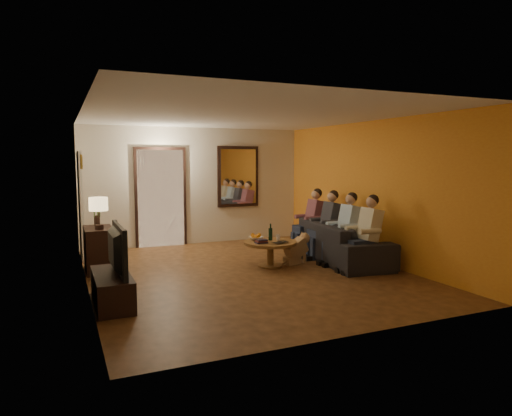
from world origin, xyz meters
name	(u,v)px	position (x,y,z in m)	size (l,w,h in m)	color
floor	(247,273)	(0.00, 0.00, 0.00)	(5.00, 6.00, 0.01)	#442812
ceiling	(246,115)	(0.00, 0.00, 2.60)	(5.00, 6.00, 0.01)	white
back_wall	(196,186)	(0.00, 3.00, 1.30)	(5.00, 0.02, 2.60)	beige
front_wall	(355,216)	(0.00, -3.00, 1.30)	(5.00, 0.02, 2.60)	beige
left_wall	(85,201)	(-2.50, 0.00, 1.30)	(0.02, 6.00, 2.60)	beige
right_wall	(371,191)	(2.50, 0.00, 1.30)	(0.02, 6.00, 2.60)	beige
orange_accent	(370,191)	(2.49, 0.00, 1.30)	(0.01, 6.00, 2.60)	orange
kitchen_doorway	(161,198)	(-0.80, 2.98, 1.05)	(1.00, 0.06, 2.10)	#FFE0A5
door_trim	(161,198)	(-0.80, 2.97, 1.05)	(1.12, 0.04, 2.22)	black
fridge_glimpse	(172,205)	(-0.55, 2.98, 0.90)	(0.45, 0.03, 1.70)	silver
mirror_frame	(238,177)	(1.00, 2.96, 1.50)	(1.00, 0.05, 1.40)	black
mirror_glass	(239,177)	(1.00, 2.93, 1.50)	(0.86, 0.02, 1.26)	white
white_door	(81,206)	(-2.46, 2.30, 1.02)	(0.06, 0.85, 2.04)	white
framed_art	(81,162)	(-2.47, 1.30, 1.85)	(0.03, 0.28, 0.24)	#B28C33
art_canvas	(82,162)	(-2.46, 1.30, 1.85)	(0.01, 0.22, 0.18)	brown
dresser	(99,249)	(-2.25, 1.11, 0.37)	(0.45, 0.84, 0.75)	black
table_lamp	(99,213)	(-2.25, 0.89, 1.02)	(0.30, 0.30, 0.54)	beige
flower_vase	(97,213)	(-2.25, 1.33, 0.97)	(0.14, 0.14, 0.44)	red
tv_stand	(112,289)	(-2.25, -0.84, 0.20)	(0.45, 1.22, 0.41)	black
tv	(111,250)	(-2.25, -0.84, 0.72)	(0.15, 1.11, 0.64)	black
sofa	(341,241)	(1.99, 0.19, 0.36)	(0.97, 2.47, 0.72)	black
person_a	(366,236)	(1.89, -0.71, 0.60)	(0.60, 0.40, 1.20)	tan
person_b	(346,231)	(1.89, -0.11, 0.60)	(0.60, 0.40, 1.20)	tan
person_c	(328,227)	(1.89, 0.49, 0.60)	(0.60, 0.40, 1.20)	tan
person_d	(312,223)	(1.89, 1.09, 0.60)	(0.60, 0.40, 1.20)	tan
dog	(296,248)	(1.09, 0.30, 0.28)	(0.56, 0.24, 0.56)	#A9874E
coffee_table	(270,254)	(0.56, 0.26, 0.23)	(0.94, 0.94, 0.45)	brown
bowl	(256,238)	(0.38, 0.48, 0.48)	(0.26, 0.26, 0.06)	white
oranges	(256,235)	(0.38, 0.48, 0.55)	(0.20, 0.20, 0.08)	orange
wine_bottle	(270,232)	(0.61, 0.36, 0.60)	(0.07, 0.07, 0.31)	black
wine_glass	(278,237)	(0.74, 0.31, 0.50)	(0.06, 0.06, 0.10)	silver
book_stack	(261,241)	(0.34, 0.16, 0.48)	(0.20, 0.15, 0.07)	black
laptop	(283,243)	(0.66, -0.02, 0.46)	(0.33, 0.21, 0.03)	black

